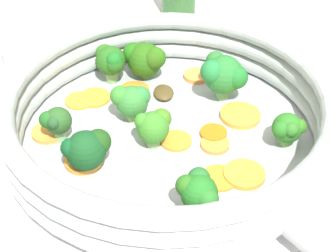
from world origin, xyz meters
name	(u,v)px	position (x,y,z in m)	size (l,w,h in m)	color
ground_plane	(168,144)	(0.00, 0.00, 0.00)	(4.00, 4.00, 0.00)	silver
skillet	(168,140)	(0.00, 0.00, 0.01)	(0.34, 0.34, 0.01)	#B2B5B7
skillet_rim_wall	(168,114)	(0.00, 0.00, 0.04)	(0.36, 0.36, 0.06)	#B1BAB8
skillet_rivet_left	(233,242)	(-0.15, 0.06, 0.02)	(0.01, 0.01, 0.01)	#B6B5B3
skillet_rivet_right	(306,193)	(-0.16, -0.04, 0.02)	(0.01, 0.01, 0.01)	#B1B2B7
carrot_slice_0	(177,140)	(-0.01, 0.00, 0.01)	(0.04, 0.04, 0.00)	orange
carrot_slice_1	(215,144)	(-0.05, -0.03, 0.01)	(0.03, 0.03, 0.00)	orange
carrot_slice_2	(214,133)	(-0.03, -0.04, 0.01)	(0.03, 0.03, 0.01)	orange
carrot_slice_3	(83,160)	(0.03, 0.10, 0.01)	(0.04, 0.04, 0.01)	orange
carrot_slice_4	(196,76)	(0.06, -0.11, 0.01)	(0.03, 0.03, 0.01)	#F98D42
carrot_slice_5	(49,132)	(0.10, 0.10, 0.01)	(0.04, 0.04, 0.00)	#F79A3E
carrot_slice_6	(244,174)	(-0.10, -0.01, 0.01)	(0.04, 0.04, 0.01)	#F49A34
carrot_slice_7	(148,225)	(-0.08, 0.10, 0.01)	(0.03, 0.03, 0.00)	orange
carrot_slice_8	(219,178)	(-0.09, 0.01, 0.01)	(0.04, 0.04, 0.00)	orange
carrot_slice_9	(94,98)	(0.11, 0.02, 0.01)	(0.04, 0.04, 0.00)	orange
carrot_slice_10	(79,101)	(0.12, 0.03, 0.01)	(0.04, 0.04, 0.00)	orange
carrot_slice_11	(134,90)	(0.09, -0.03, 0.01)	(0.04, 0.04, 0.00)	orange
carrot_slice_12	(240,116)	(-0.03, -0.09, 0.01)	(0.05, 0.05, 0.01)	#F99C38
broccoli_floret_0	(223,74)	(0.01, -0.10, 0.05)	(0.06, 0.05, 0.06)	#82B46A
broccoli_floret_1	(155,127)	(0.00, 0.02, 0.04)	(0.04, 0.04, 0.04)	#85AB6E
broccoli_floret_2	(56,121)	(0.08, 0.09, 0.04)	(0.03, 0.03, 0.04)	#7DB36F
broccoli_floret_3	(146,59)	(0.11, -0.06, 0.04)	(0.06, 0.04, 0.05)	#789E5B
broccoli_floret_4	(288,128)	(-0.10, -0.08, 0.04)	(0.03, 0.04, 0.04)	#77A059
broccoli_floret_5	(111,61)	(0.13, -0.02, 0.04)	(0.05, 0.04, 0.05)	#7EB16B
broccoli_floret_6	(87,149)	(0.02, 0.10, 0.04)	(0.04, 0.05, 0.05)	#5C904B
broccoli_floret_7	(133,100)	(0.05, 0.01, 0.04)	(0.04, 0.04, 0.05)	#84A45C
broccoli_floret_8	(199,192)	(-0.10, 0.06, 0.04)	(0.04, 0.04, 0.05)	#6C9452
mushroom_piece_0	(164,92)	(0.06, -0.05, 0.02)	(0.03, 0.02, 0.01)	brown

